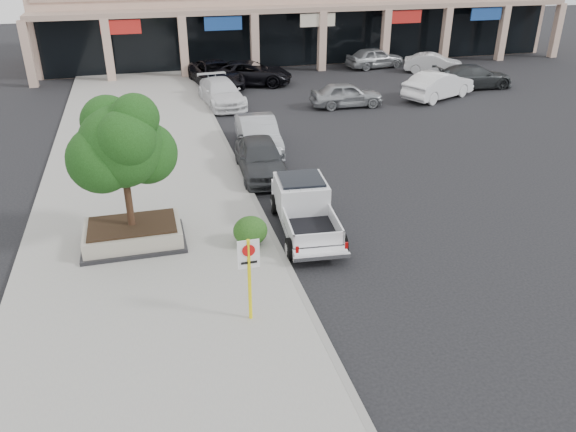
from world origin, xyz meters
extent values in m
plane|color=black|center=(0.00, 0.00, 0.00)|extent=(120.00, 120.00, 0.00)
cube|color=gray|center=(-5.50, 6.00, 0.07)|extent=(8.00, 52.00, 0.15)
cube|color=gray|center=(-1.55, 6.00, 0.07)|extent=(0.20, 52.00, 0.15)
cube|color=#A28172|center=(8.00, 27.90, 4.30)|extent=(40.00, 2.20, 0.35)
cube|color=tan|center=(-12.00, 27.05, 2.10)|extent=(0.55, 0.55, 4.20)
cube|color=tan|center=(28.00, 27.05, 2.10)|extent=(0.55, 0.55, 4.20)
cube|color=black|center=(8.00, 28.95, 2.00)|extent=(39.20, 0.08, 3.90)
cube|color=black|center=(-5.96, 3.28, 0.21)|extent=(3.20, 2.20, 0.12)
cube|color=gray|center=(-5.96, 3.28, 0.52)|extent=(3.00, 2.00, 0.50)
cube|color=black|center=(-5.96, 3.28, 0.80)|extent=(2.70, 1.70, 0.06)
cylinder|color=black|center=(-5.96, 3.28, 1.93)|extent=(0.22, 0.22, 2.20)
sphere|color=#14330E|center=(-5.96, 3.28, 3.43)|extent=(2.50, 2.50, 2.50)
sphere|color=#14330E|center=(-5.26, 3.58, 3.03)|extent=(1.90, 1.90, 1.90)
sphere|color=#14330E|center=(-6.26, 3.78, 4.03)|extent=(1.60, 1.60, 1.60)
cylinder|color=#FFE90D|center=(-3.14, -1.56, 1.30)|extent=(0.09, 0.09, 2.30)
cube|color=white|center=(-3.14, -1.56, 2.05)|extent=(0.55, 0.03, 0.78)
cylinder|color=red|center=(-3.14, -1.59, 2.17)|extent=(0.32, 0.02, 0.32)
ellipsoid|color=#1B4313|center=(-2.36, 2.28, 0.62)|extent=(1.10, 0.99, 0.93)
imported|color=#303336|center=(-0.73, 8.20, 0.78)|extent=(2.08, 4.65, 1.55)
imported|color=#9A9DA2|center=(-0.19, 11.20, 0.77)|extent=(1.87, 4.78, 1.55)
imported|color=white|center=(-0.64, 19.40, 0.74)|extent=(2.54, 5.26, 1.48)
imported|color=black|center=(-0.25, 24.14, 0.81)|extent=(3.42, 6.14, 1.62)
imported|color=#94979B|center=(6.36, 17.22, 0.72)|extent=(4.27, 1.87, 1.43)
imported|color=white|center=(12.43, 17.52, 0.82)|extent=(5.27, 3.69, 1.65)
imported|color=#282B2D|center=(15.92, 19.32, 0.75)|extent=(5.22, 2.19, 1.51)
imported|color=black|center=(2.00, 24.00, 0.78)|extent=(6.09, 4.08, 1.55)
imported|color=#95989C|center=(12.17, 26.86, 0.76)|extent=(4.68, 2.47, 1.52)
imported|color=silver|center=(15.61, 24.14, 0.69)|extent=(4.37, 3.19, 1.37)
camera|label=1|loc=(-5.22, -13.17, 8.97)|focal=35.00mm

